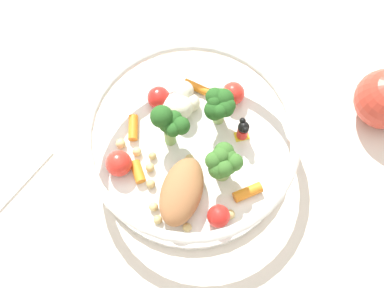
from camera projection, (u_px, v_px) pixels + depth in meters
name	position (u px, v px, depth m)	size (l,w,h in m)	color
ground_plane	(186.00, 159.00, 0.65)	(2.40, 2.40, 0.00)	silver
food_container	(192.00, 144.00, 0.62)	(0.24, 0.24, 0.07)	white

